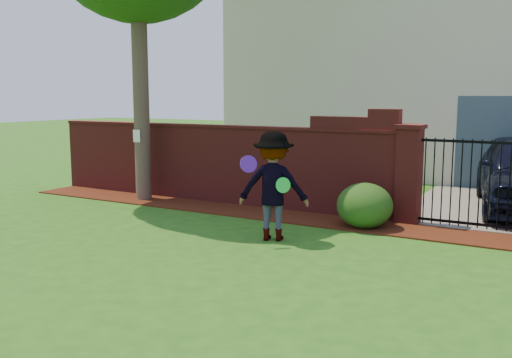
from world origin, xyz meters
The scene contains 12 objects.
ground centered at (0.00, 0.00, -0.01)m, with size 80.00×80.00×0.01m, color #265A16.
mulch_bed centered at (-0.95, 3.34, 0.01)m, with size 11.10×1.08×0.03m, color #39150A.
brick_wall centered at (-2.01, 4.00, 0.93)m, with size 8.70×0.31×2.16m.
pillar_left centered at (2.40, 4.00, 0.96)m, with size 0.50×0.50×1.88m.
iron_gate centered at (3.50, 4.00, 0.85)m, with size 1.78×0.03×1.60m.
driveway centered at (3.50, 8.00, 0.01)m, with size 3.20×8.00×0.01m, color slate.
house centered at (1.00, 12.00, 3.16)m, with size 12.40×6.40×6.30m.
paper_notice centered at (-3.60, 3.21, 1.50)m, with size 0.20×0.01×0.28m, color white.
shrub_left centered at (1.82, 3.20, 0.42)m, with size 1.02×1.02×0.84m, color #164314.
man centered at (0.77, 1.61, 0.91)m, with size 1.18×0.68×1.83m, color gray.
frisbee_purple centered at (0.54, 1.19, 1.32)m, with size 0.28×0.28×0.03m, color #5C1DB5.
frisbee_green centered at (1.05, 1.44, 0.98)m, with size 0.25×0.25×0.02m, color #1BD13C.
Camera 1 is at (5.16, -6.63, 2.42)m, focal length 39.88 mm.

